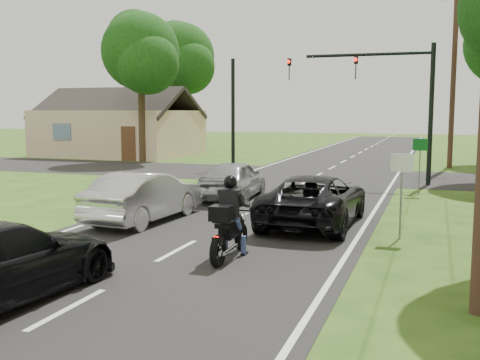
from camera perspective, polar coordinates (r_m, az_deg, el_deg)
name	(u,v)px	position (r m, az deg, el deg)	size (l,w,h in m)	color
ground	(177,251)	(12.91, -6.44, -7.19)	(140.00, 140.00, 0.00)	#224914
road	(287,192)	(22.18, 4.84, -1.18)	(8.00, 100.00, 0.01)	black
cross_road	(318,175)	(27.98, 7.92, 0.48)	(60.00, 7.00, 0.01)	black
motorcycle_rider	(229,226)	(12.04, -1.11, -4.68)	(0.60, 2.12, 1.83)	black
dark_suv	(314,199)	(15.78, 7.58, -1.97)	(2.32, 5.04, 1.40)	black
silver_sedan	(145,196)	(16.31, -9.65, -1.66)	(1.52, 4.35, 1.43)	silver
silver_suv	(233,179)	(20.20, -0.67, 0.08)	(1.67, 4.15, 1.41)	#9C9FA4
traffic_signal	(387,88)	(25.37, 14.67, 9.00)	(6.38, 0.44, 6.00)	black
signal_pole_far	(233,114)	(31.15, -0.72, 6.72)	(0.20, 0.20, 6.00)	black
utility_pole_far	(453,76)	(33.33, 20.87, 9.88)	(1.60, 0.28, 10.00)	#4B2D22
sign_white	(402,175)	(14.35, 16.12, 0.49)	(0.55, 0.07, 2.12)	slate
sign_green	(420,153)	(22.30, 17.83, 2.67)	(0.55, 0.07, 2.12)	slate
tree_left_near	(143,56)	(35.65, -9.85, 12.35)	(5.12, 4.96, 9.22)	#332316
tree_left_far	(183,60)	(45.45, -5.83, 12.00)	(5.76, 5.58, 10.14)	#332316
house	(120,131)	(41.31, -12.05, 4.94)	(10.20, 8.00, 4.84)	#C7AB8A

